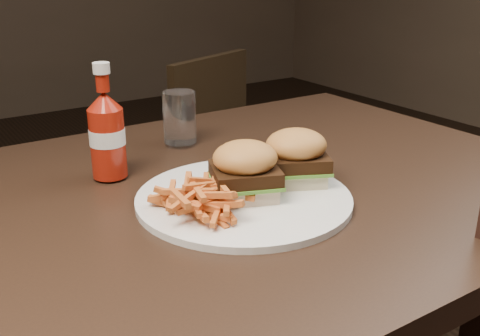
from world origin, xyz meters
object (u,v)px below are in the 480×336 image
plate (244,198)px  tumbler (180,117)px  dining_table (208,202)px  ketchup_bottle (108,143)px  chair_far (172,170)px

plate → tumbler: (0.05, 0.29, 0.05)m
plate → tumbler: 0.30m
dining_table → tumbler: 0.25m
dining_table → ketchup_bottle: (-0.11, 0.13, 0.08)m
tumbler → ketchup_bottle: bearing=-153.0°
chair_far → ketchup_bottle: bearing=35.3°
ketchup_bottle → chair_far: bearing=57.1°
plate → ketchup_bottle: size_ratio=2.84×
chair_far → ketchup_bottle: ketchup_bottle is taller
dining_table → ketchup_bottle: 0.19m
chair_far → tumbler: (-0.30, -0.64, 0.38)m
chair_far → tumbler: size_ratio=3.72×
plate → dining_table: bearing=109.2°
chair_far → plate: 1.04m
tumbler → plate: bearing=-99.4°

